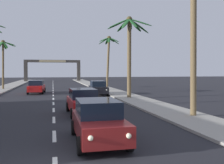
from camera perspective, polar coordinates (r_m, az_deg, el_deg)
sidewalk_right at (r=27.78m, az=3.23°, el=-3.24°), size 3.20×110.00×0.14m
lane_markings at (r=27.35m, az=-12.25°, el=-3.53°), size 4.28×89.15×0.01m
sedan_lead_at_stop_bar at (r=10.27m, az=-3.17°, el=-8.72°), size 1.96×4.45×1.68m
sedan_third_in_queue at (r=16.77m, az=-6.56°, el=-4.35°), size 2.07×4.50×1.68m
sedan_oncoming_far at (r=33.36m, az=-16.67°, el=-1.03°), size 2.14×4.52×1.68m
sedan_parked_nearest_kerb at (r=29.92m, az=-3.16°, el=-1.33°), size 2.01×4.48×1.68m
palm_left_farthest at (r=41.94m, az=-23.37°, el=6.20°), size 3.61×3.67×7.54m
palm_right_second at (r=16.57m, az=17.93°, el=15.61°), size 3.32×3.53×9.58m
palm_right_third at (r=26.27m, az=3.92°, el=9.27°), size 4.46×4.58×8.43m
palm_right_farthest at (r=36.94m, az=-0.78°, el=6.98°), size 3.15×3.18×7.95m
town_gateway_arch at (r=70.74m, az=-13.23°, el=3.27°), size 14.95×0.90×5.87m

